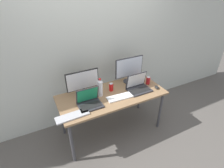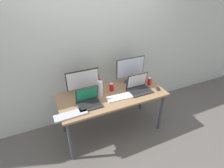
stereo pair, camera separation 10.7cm
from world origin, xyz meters
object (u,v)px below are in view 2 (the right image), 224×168
Objects in this scene: keyboard_aux at (71,115)px; monitor_left at (83,81)px; mouse_by_keyboard at (158,89)px; soda_can_near_keyboard at (149,81)px; water_bottle at (100,88)px; laptop_silver at (88,101)px; work_desk at (112,98)px; laptop_secondary at (139,87)px; monitor_center at (130,69)px; soda_can_by_laptop at (111,87)px; keyboard_main at (120,97)px.

monitor_left is at bearing 52.87° from keyboard_aux.
mouse_by_keyboard is 0.19m from soda_can_near_keyboard.
keyboard_aux is at bearing -160.06° from mouse_by_keyboard.
laptop_silver is at bearing -148.08° from water_bottle.
laptop_secondary is (0.43, -0.07, 0.13)m from work_desk.
monitor_center is at bearing 145.09° from mouse_by_keyboard.
soda_can_near_keyboard is 1.00× the size of soda_can_by_laptop.
laptop_silver is 0.82m from laptop_secondary.
laptop_silver is 0.28m from water_bottle.
monitor_center is 1.72× the size of water_bottle.
monitor_left reaches higher than soda_can_near_keyboard.
monitor_left is 0.59m from keyboard_main.
work_desk is at bearing 16.48° from keyboard_aux.
monitor_center is at bearing 15.79° from soda_can_by_laptop.
monitor_center reaches higher than work_desk.
keyboard_main is at bearing -165.67° from mouse_by_keyboard.
monitor_left reaches higher than work_desk.
soda_can_by_laptop is (0.04, 0.10, 0.13)m from work_desk.
work_desk is 0.69m from soda_can_near_keyboard.
work_desk is 0.72m from keyboard_aux.
keyboard_main is at bearing -135.93° from monitor_center.
laptop_silver reaches higher than mouse_by_keyboard.
laptop_secondary reaches higher than mouse_by_keyboard.
monitor_center is (0.80, 0.01, 0.04)m from monitor_left.
monitor_left is at bearing 152.64° from work_desk.
monitor_left is 1.24× the size of keyboard_main.
laptop_silver is (-0.82, -0.30, -0.19)m from monitor_center.
monitor_center is at bearing 26.43° from work_desk.
work_desk is 0.43m from laptop_silver.
monitor_center is at bearing 47.07° from keyboard_main.
monitor_center reaches higher than laptop_silver.
soda_can_by_laptop is (-0.38, -0.11, -0.19)m from monitor_center.
work_desk is 3.33× the size of monitor_left.
keyboard_aux is (-1.10, -0.16, -0.05)m from laptop_secondary.
mouse_by_keyboard is at bearing -52.92° from monitor_center.
laptop_silver is at bearing -178.35° from laptop_secondary.
soda_can_near_keyboard is at bearing 16.99° from laptop_secondary.
work_desk is 3.27× the size of monitor_center.
keyboard_aux is 1.37m from soda_can_near_keyboard.
mouse_by_keyboard is (1.09, -0.37, -0.19)m from monitor_left.
water_bottle reaches higher than soda_can_near_keyboard.
keyboard_aux is at bearing -170.27° from soda_can_near_keyboard.
soda_can_by_laptop is (0.42, -0.10, -0.15)m from monitor_left.
monitor_left reaches higher than keyboard_aux.
monitor_center reaches higher than soda_can_by_laptop.
monitor_left is 5.15× the size of mouse_by_keyboard.
work_desk is 5.04× the size of laptop_silver.
monitor_left reaches higher than keyboard_main.
work_desk is 4.14× the size of keyboard_main.
laptop_secondary is at bearing 6.24° from keyboard_aux.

